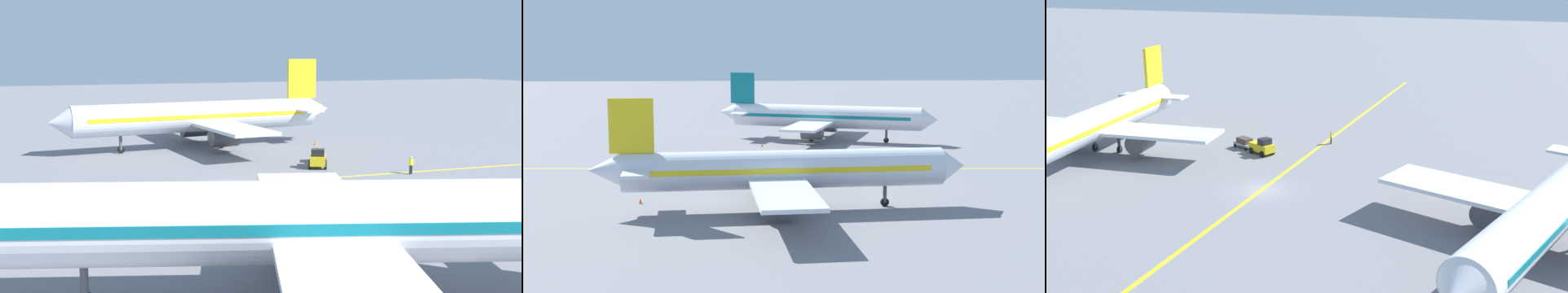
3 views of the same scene
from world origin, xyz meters
TOP-DOWN VIEW (x-y plane):
  - ground_plane at (0.00, 0.00)m, footprint 400.00×400.00m
  - apron_yellow_centreline at (0.00, 0.00)m, footprint 6.59×119.86m
  - airplane_at_gate at (-25.68, 4.84)m, footprint 28.14×34.48m
  - airplane_adjacent_stand at (21.69, -4.15)m, footprint 28.31×35.54m
  - baggage_tug_white at (4.47, -10.71)m, footprint 3.35×2.78m
  - baggage_cart_trailing at (7.39, -12.24)m, footprint 2.95×2.45m
  - ground_crew_worker at (-1.72, -17.27)m, footprint 0.29×0.57m
  - traffic_cone_near_nose at (18.61, -17.67)m, footprint 0.32×0.32m
  - traffic_cone_mid_apron at (-19.35, -5.05)m, footprint 0.32×0.32m

SIDE VIEW (x-z plane):
  - ground_plane at x=0.00m, z-range 0.00..0.00m
  - apron_yellow_centreline at x=0.00m, z-range 0.00..0.01m
  - traffic_cone_near_nose at x=18.61m, z-range 0.00..0.55m
  - traffic_cone_mid_apron at x=-19.35m, z-range 0.00..0.55m
  - baggage_cart_trailing at x=7.39m, z-range 0.14..1.38m
  - baggage_tug_white at x=4.47m, z-range -0.15..1.96m
  - ground_crew_worker at x=-1.72m, z-range 0.07..1.75m
  - airplane_at_gate at x=-25.68m, z-range -1.59..9.01m
  - airplane_adjacent_stand at x=21.69m, z-range -1.59..9.01m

